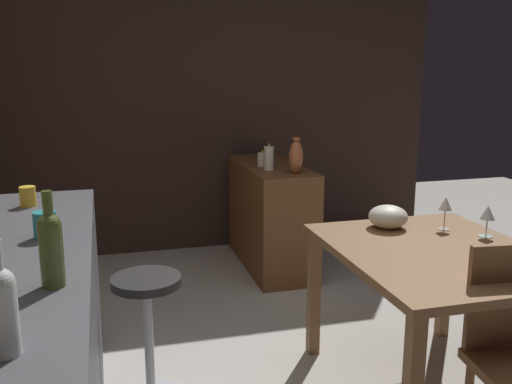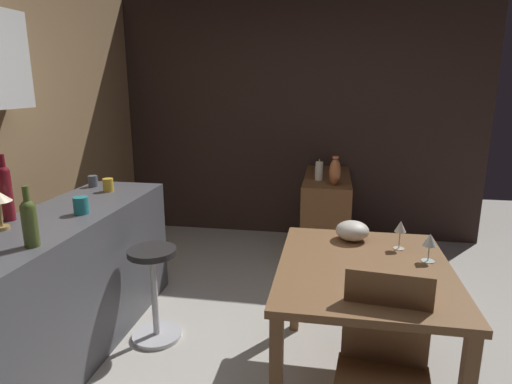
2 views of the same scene
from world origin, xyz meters
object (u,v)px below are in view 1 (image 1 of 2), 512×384
Objects in this scene: dining_table at (436,268)px; pillar_candle_short at (262,160)px; bar_stool at (149,338)px; wine_glass_left at (488,214)px; wine_bottle_clear at (1,307)px; fruit_bowl at (388,217)px; sideboard_cabinet at (271,216)px; wine_bottle_olive at (51,245)px; cup_teal at (45,225)px; cup_mustard at (28,196)px; vase_copper at (296,157)px; wine_glass_right at (446,205)px; pillar_candle_tall at (269,158)px.

pillar_candle_short is at bearing 9.30° from dining_table.
wine_glass_left is at bearing -94.51° from bar_stool.
fruit_bowl is at bearing -53.69° from wine_bottle_clear.
sideboard_cabinet reaches higher than dining_table.
wine_bottle_olive is 2.70m from pillar_candle_short.
sideboard_cabinet is 1.62m from fruit_bowl.
cup_teal is (0.99, -0.01, -0.07)m from wine_bottle_clear.
wine_bottle_clear is 2.60× the size of cup_mustard.
fruit_bowl is at bearing -81.35° from cup_teal.
bar_stool is 1.02m from wine_bottle_olive.
wine_bottle_clear reaches higher than fruit_bowl.
vase_copper reaches higher than cup_teal.
pillar_candle_short is at bearing 23.34° from vase_copper.
dining_table is at bearing -63.99° from wine_bottle_clear.
wine_glass_left reaches higher than bar_stool.
bar_stool is 1.37m from fruit_bowl.
wine_bottle_olive is (0.43, -0.08, 0.01)m from wine_bottle_clear.
vase_copper is (1.45, 0.51, 0.09)m from wine_glass_left.
vase_copper is at bearing -41.67° from bar_stool.
cup_teal is 2.12m from vase_copper.
wine_bottle_olive reaches higher than vase_copper.
pillar_candle_short is (1.20, -1.55, -0.08)m from cup_mustard.
wine_glass_right is at bearing -163.44° from vase_copper.
pillar_candle_short is at bearing -52.27° from cup_mustard.
fruit_bowl reaches higher than sideboard_cabinet.
wine_glass_right is (0.29, -0.22, 0.22)m from dining_table.
cup_teal is at bearing -0.76° from wine_bottle_clear.
wine_bottle_clear is 1.48× the size of pillar_candle_tall.
wine_glass_left is at bearing -75.02° from wine_bottle_olive.
vase_copper is at bearing -33.23° from wine_bottle_clear.
wine_bottle_clear is 1.57m from cup_mustard.
fruit_bowl is (0.28, 0.40, -0.06)m from wine_glass_left.
pillar_candle_short is (1.52, 0.26, 0.07)m from fruit_bowl.
dining_table is 8.93× the size of pillar_candle_short.
wine_glass_left is at bearing -141.76° from wine_glass_right.
wine_bottle_olive reaches higher than dining_table.
wine_bottle_olive is 1.57× the size of pillar_candle_tall.
bar_stool is 5.71× the size of cup_mustard.
wine_bottle_olive is 2.44× the size of pillar_candle_short.
cup_teal is at bearing 132.26° from vase_copper.
cup_mustard is (1.13, 0.20, -0.09)m from wine_bottle_olive.
vase_copper reaches higher than wine_glass_right.
pillar_candle_short is at bearing 18.06° from wine_glass_right.
pillar_candle_tall is (1.64, 0.66, 0.05)m from wine_glass_left.
fruit_bowl reaches higher than dining_table.
dining_table is 4.39× the size of vase_copper.
wine_glass_left is (-0.13, -1.68, 0.51)m from bar_stool.
wine_glass_right is 0.56× the size of wine_bottle_olive.
wine_bottle_olive is at bearing 148.07° from pillar_candle_tall.
cup_mustard is at bearing 127.73° from pillar_candle_short.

